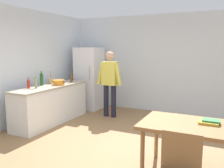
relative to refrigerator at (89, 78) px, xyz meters
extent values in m
plane|color=#936D47|center=(1.90, -2.40, -0.90)|extent=(14.00, 14.00, 0.00)
cube|color=silver|center=(1.90, 0.60, 0.45)|extent=(6.40, 0.12, 2.70)
cube|color=silver|center=(-0.70, -2.20, 0.45)|extent=(0.12, 5.60, 2.70)
cube|color=white|center=(-0.10, -1.60, -0.47)|extent=(0.60, 2.12, 0.86)
cube|color=#B2A893|center=(-0.10, -1.60, -0.02)|extent=(0.64, 2.20, 0.04)
cube|color=white|center=(0.00, 0.00, 0.00)|extent=(0.70, 0.64, 1.80)
cylinder|color=#B2B2B7|center=(0.22, -0.34, 0.20)|extent=(0.02, 0.02, 0.40)
cylinder|color=#1E1E2D|center=(0.84, -0.55, -0.48)|extent=(0.13, 0.13, 0.84)
cylinder|color=#1E1E2D|center=(1.06, -0.55, -0.48)|extent=(0.13, 0.13, 0.84)
cube|color=#D8CC4C|center=(0.95, -0.55, 0.24)|extent=(0.38, 0.22, 0.60)
sphere|color=tan|center=(0.95, -0.55, 0.69)|extent=(0.22, 0.22, 0.22)
cylinder|color=#D8CC4C|center=(0.70, -0.59, 0.22)|extent=(0.20, 0.09, 0.55)
cylinder|color=#D8CC4C|center=(1.20, -0.59, 0.22)|extent=(0.20, 0.09, 0.55)
cube|color=olive|center=(3.30, -2.70, -0.18)|extent=(1.40, 0.90, 0.05)
cylinder|color=olive|center=(2.70, -3.05, -0.55)|extent=(0.06, 0.06, 0.70)
cylinder|color=olive|center=(2.70, -2.35, -0.55)|extent=(0.06, 0.06, 0.70)
cube|color=olive|center=(3.30, -3.56, -0.20)|extent=(0.42, 0.04, 0.42)
cylinder|color=orange|center=(0.01, -1.43, 0.06)|extent=(0.28, 0.28, 0.12)
cube|color=black|center=(-0.16, -1.43, 0.08)|extent=(0.06, 0.03, 0.02)
cube|color=black|center=(0.18, -1.43, 0.08)|extent=(0.06, 0.03, 0.02)
cylinder|color=tan|center=(-0.31, -1.34, 0.07)|extent=(0.11, 0.11, 0.14)
cylinder|color=olive|center=(-0.30, -1.34, 0.21)|extent=(0.02, 0.05, 0.22)
cylinder|color=olive|center=(-0.30, -1.35, 0.21)|extent=(0.02, 0.04, 0.22)
cylinder|color=gray|center=(-0.14, -2.04, 0.13)|extent=(0.06, 0.06, 0.26)
cylinder|color=gray|center=(-0.14, -2.04, 0.29)|extent=(0.02, 0.02, 0.06)
cylinder|color=#B22319|center=(-0.27, -2.13, 0.09)|extent=(0.06, 0.06, 0.18)
cylinder|color=#B22319|center=(-0.27, -2.13, 0.21)|extent=(0.02, 0.02, 0.06)
cylinder|color=#5B3314|center=(0.04, -0.95, 0.10)|extent=(0.06, 0.06, 0.20)
cylinder|color=#5B3314|center=(0.04, -0.95, 0.23)|extent=(0.02, 0.02, 0.06)
cylinder|color=#1E5123|center=(-0.32, -1.66, 0.14)|extent=(0.08, 0.08, 0.28)
cylinder|color=#1E5123|center=(-0.32, -1.66, 0.31)|extent=(0.03, 0.03, 0.06)
cube|color=gold|center=(3.49, -2.60, -0.13)|extent=(0.26, 0.19, 0.03)
cube|color=#387A47|center=(3.52, -2.58, -0.10)|extent=(0.23, 0.16, 0.02)
camera|label=1|loc=(3.70, -6.06, 0.88)|focal=38.76mm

